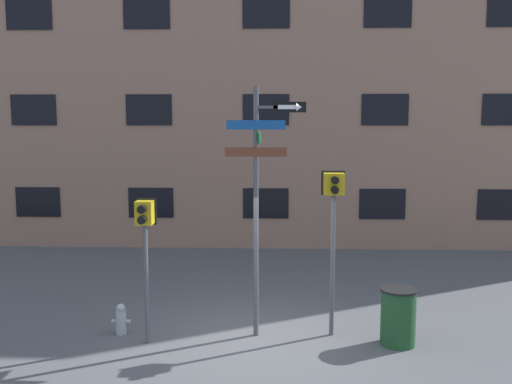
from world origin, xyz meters
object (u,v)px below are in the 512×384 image
at_px(fire_hydrant, 121,319).
at_px(street_sign_pole, 260,188).
at_px(pedestrian_signal_left, 145,232).
at_px(pedestrian_signal_right, 333,207).
at_px(trash_bin, 398,317).

bearing_deg(fire_hydrant, street_sign_pole, 0.66).
bearing_deg(pedestrian_signal_left, street_sign_pole, 12.42).
bearing_deg(pedestrian_signal_right, fire_hydrant, -178.50).
distance_m(pedestrian_signal_left, trash_bin, 4.55).
xyz_separation_m(street_sign_pole, pedestrian_signal_right, (1.29, 0.07, -0.33)).
height_order(street_sign_pole, pedestrian_signal_left, street_sign_pole).
relative_size(street_sign_pole, pedestrian_signal_left, 1.75).
relative_size(pedestrian_signal_left, trash_bin, 2.55).
relative_size(pedestrian_signal_left, fire_hydrant, 4.49).
bearing_deg(trash_bin, pedestrian_signal_left, -178.63).
distance_m(pedestrian_signal_right, fire_hydrant, 4.31).
distance_m(pedestrian_signal_left, pedestrian_signal_right, 3.27).
height_order(pedestrian_signal_left, fire_hydrant, pedestrian_signal_left).
bearing_deg(pedestrian_signal_right, trash_bin, -19.64).
height_order(pedestrian_signal_left, pedestrian_signal_right, pedestrian_signal_right).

